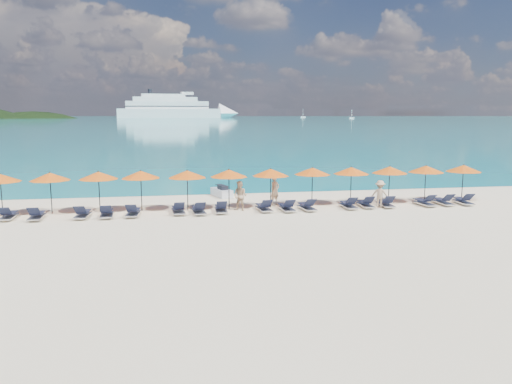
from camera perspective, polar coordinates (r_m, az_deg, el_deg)
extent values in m
plane|color=beige|center=(23.78, 1.24, -3.97)|extent=(1400.00, 1400.00, 0.00)
cube|color=#1FA9B2|center=(682.78, -9.59, 8.39)|extent=(1600.00, 1300.00, 0.01)
ellipsoid|color=black|center=(601.99, -23.90, 4.35)|extent=(162.00, 126.00, 85.50)
cube|color=white|center=(607.92, -9.89, 8.84)|extent=(121.57, 31.96, 10.92)
cone|color=white|center=(618.35, -3.14, 8.96)|extent=(25.98, 25.98, 24.03)
cube|color=white|center=(607.82, -10.12, 9.76)|extent=(97.35, 26.66, 8.74)
cube|color=white|center=(607.79, -10.34, 10.38)|extent=(75.61, 22.65, 5.46)
cube|color=white|center=(607.75, -10.57, 10.78)|extent=(51.39, 17.34, 3.82)
cube|color=black|center=(607.80, -10.11, 9.61)|extent=(98.56, 26.98, 0.98)
cube|color=black|center=(607.86, -10.12, 9.97)|extent=(96.13, 26.34, 0.98)
cylinder|color=black|center=(606.96, -12.02, 11.15)|extent=(4.81, 4.81, 6.01)
cube|color=white|center=(544.72, 10.88, 8.32)|extent=(5.34, 1.78, 1.42)
cylinder|color=white|center=(544.70, 10.89, 8.80)|extent=(0.32, 0.32, 8.90)
cube|color=white|center=(644.23, 5.39, 8.52)|extent=(6.20, 2.07, 1.65)
cylinder|color=white|center=(644.22, 5.40, 9.00)|extent=(0.37, 0.37, 10.34)
cube|color=silver|center=(32.32, -3.95, -0.07)|extent=(1.31, 2.22, 0.48)
cube|color=black|center=(32.10, -3.84, 0.50)|extent=(0.65, 0.95, 0.30)
cylinder|color=black|center=(32.72, -4.29, 0.89)|extent=(0.47, 0.18, 0.05)
imported|color=tan|center=(29.20, 2.17, 0.18)|extent=(0.76, 0.69, 1.74)
imported|color=tan|center=(27.46, -1.81, -0.46)|extent=(0.92, 0.84, 1.65)
imported|color=tan|center=(29.20, 13.99, -0.24)|extent=(1.11, 0.95, 1.57)
cylinder|color=black|center=(29.21, -27.08, -0.34)|extent=(0.05, 0.05, 2.20)
cone|color=#D85710|center=(29.09, -27.21, 1.45)|extent=(2.10, 2.10, 0.42)
sphere|color=black|center=(29.07, -27.24, 1.88)|extent=(0.08, 0.08, 0.08)
cylinder|color=black|center=(28.68, -22.39, -0.18)|extent=(0.05, 0.05, 2.20)
cone|color=#D85710|center=(28.56, -22.49, 1.64)|extent=(2.10, 2.10, 0.42)
sphere|color=black|center=(28.53, -22.52, 2.08)|extent=(0.08, 0.08, 0.08)
cylinder|color=black|center=(28.31, -17.48, -0.03)|extent=(0.05, 0.05, 2.20)
cone|color=#D85710|center=(28.19, -17.57, 1.82)|extent=(2.10, 2.10, 0.42)
sphere|color=black|center=(28.16, -17.59, 2.26)|extent=(0.08, 0.08, 0.08)
cylinder|color=black|center=(28.12, -12.97, 0.10)|extent=(0.05, 0.05, 2.20)
cone|color=#D85710|center=(28.00, -13.04, 1.96)|extent=(2.10, 2.10, 0.42)
sphere|color=black|center=(27.97, -13.06, 2.41)|extent=(0.08, 0.08, 0.08)
cylinder|color=black|center=(27.84, -7.83, 0.16)|extent=(0.05, 0.05, 2.20)
cone|color=#D85710|center=(27.72, -7.87, 2.04)|extent=(2.10, 2.10, 0.42)
sphere|color=black|center=(27.69, -7.88, 2.49)|extent=(0.08, 0.08, 0.08)
cylinder|color=black|center=(28.02, -3.10, 0.28)|extent=(0.05, 0.05, 2.20)
cone|color=#D85710|center=(27.89, -3.12, 2.15)|extent=(2.10, 2.10, 0.42)
sphere|color=black|center=(27.87, -3.12, 2.60)|extent=(0.08, 0.08, 0.08)
cylinder|color=black|center=(28.42, 1.68, 0.42)|extent=(0.05, 0.05, 2.20)
cone|color=#D85710|center=(28.30, 1.69, 2.26)|extent=(2.10, 2.10, 0.42)
sphere|color=black|center=(28.27, 1.69, 2.70)|extent=(0.08, 0.08, 0.08)
cylinder|color=black|center=(29.23, 6.44, 0.60)|extent=(0.05, 0.05, 2.20)
cone|color=#D85710|center=(29.11, 6.47, 2.40)|extent=(2.10, 2.10, 0.42)
sphere|color=black|center=(29.09, 6.48, 2.83)|extent=(0.08, 0.08, 0.08)
cylinder|color=black|center=(29.85, 10.79, 0.67)|extent=(0.05, 0.05, 2.20)
cone|color=#D85710|center=(29.73, 10.84, 2.43)|extent=(2.10, 2.10, 0.42)
sphere|color=black|center=(29.71, 10.85, 2.85)|extent=(0.08, 0.08, 0.08)
cylinder|color=black|center=(30.69, 14.96, 0.75)|extent=(0.05, 0.05, 2.20)
cone|color=#D85710|center=(30.58, 15.03, 2.46)|extent=(2.10, 2.10, 0.42)
sphere|color=black|center=(30.56, 15.05, 2.87)|extent=(0.08, 0.08, 0.08)
cylinder|color=black|center=(31.84, 18.77, 0.87)|extent=(0.05, 0.05, 2.20)
cone|color=#D85710|center=(31.73, 18.86, 2.51)|extent=(2.10, 2.10, 0.42)
sphere|color=black|center=(31.71, 18.88, 2.91)|extent=(0.08, 0.08, 0.08)
cylinder|color=black|center=(32.98, 22.53, 0.92)|extent=(0.05, 0.05, 2.20)
cone|color=#D85710|center=(32.88, 22.63, 2.51)|extent=(2.10, 2.10, 0.42)
sphere|color=black|center=(32.86, 22.65, 2.89)|extent=(0.08, 0.08, 0.08)
cube|color=silver|center=(28.28, -26.43, -2.54)|extent=(0.64, 1.71, 0.06)
cube|color=black|center=(28.48, -26.32, -2.13)|extent=(0.56, 1.11, 0.04)
cube|color=black|center=(27.68, -26.80, -1.93)|extent=(0.56, 0.54, 0.43)
cube|color=silver|center=(27.63, -23.77, -2.62)|extent=(0.67, 1.72, 0.06)
cube|color=black|center=(27.84, -23.69, -2.19)|extent=(0.58, 1.11, 0.04)
cube|color=black|center=(27.03, -24.07, -1.99)|extent=(0.56, 0.55, 0.43)
cube|color=silver|center=(27.17, -19.19, -2.54)|extent=(0.72, 1.73, 0.06)
cube|color=black|center=(27.37, -19.10, -2.11)|extent=(0.61, 1.13, 0.04)
cube|color=black|center=(26.56, -19.49, -1.90)|extent=(0.58, 0.57, 0.43)
cube|color=silver|center=(26.96, -16.68, -2.50)|extent=(0.71, 1.73, 0.06)
cube|color=black|center=(27.18, -16.66, -2.06)|extent=(0.61, 1.13, 0.04)
cube|color=black|center=(26.35, -16.79, -1.86)|extent=(0.58, 0.57, 0.43)
cube|color=silver|center=(26.88, -13.85, -2.41)|extent=(0.75, 1.74, 0.06)
cube|color=black|center=(27.10, -13.79, -1.98)|extent=(0.63, 1.14, 0.04)
cube|color=black|center=(26.27, -14.06, -1.77)|extent=(0.59, 0.58, 0.43)
cube|color=silver|center=(27.03, -8.87, -2.20)|extent=(0.75, 1.74, 0.06)
cube|color=black|center=(27.24, -8.93, -1.77)|extent=(0.63, 1.14, 0.04)
cube|color=black|center=(26.42, -8.78, -1.55)|extent=(0.59, 0.58, 0.43)
cube|color=silver|center=(26.87, -6.57, -2.21)|extent=(0.75, 1.74, 0.06)
cube|color=black|center=(27.09, -6.65, -1.78)|extent=(0.63, 1.14, 0.04)
cube|color=black|center=(26.26, -6.42, -1.56)|extent=(0.59, 0.58, 0.43)
cube|color=silver|center=(27.11, -4.02, -2.08)|extent=(0.66, 1.72, 0.06)
cube|color=black|center=(27.32, -4.06, -1.65)|extent=(0.58, 1.11, 0.04)
cube|color=black|center=(26.49, -3.94, -1.43)|extent=(0.56, 0.55, 0.43)
cube|color=silver|center=(27.43, 0.91, -1.93)|extent=(0.75, 1.74, 0.06)
cube|color=black|center=(27.64, 0.77, -1.51)|extent=(0.63, 1.14, 0.04)
cube|color=black|center=(26.83, 1.22, -1.28)|extent=(0.59, 0.58, 0.43)
cube|color=silver|center=(27.51, 3.52, -1.91)|extent=(0.69, 1.73, 0.06)
cube|color=black|center=(27.72, 3.38, -1.49)|extent=(0.60, 1.12, 0.04)
cube|color=black|center=(26.91, 3.85, -1.27)|extent=(0.57, 0.56, 0.43)
cube|color=silver|center=(27.85, 5.83, -1.81)|extent=(0.76, 1.75, 0.06)
cube|color=black|center=(28.05, 5.65, -1.39)|extent=(0.64, 1.14, 0.04)
cube|color=black|center=(27.27, 6.25, -1.17)|extent=(0.59, 0.58, 0.43)
cube|color=silver|center=(28.71, 10.50, -1.59)|extent=(0.64, 1.71, 0.06)
cube|color=black|center=(28.91, 10.34, -1.18)|extent=(0.56, 1.11, 0.04)
cube|color=black|center=(28.13, 10.90, -0.96)|extent=(0.56, 0.54, 0.43)
cube|color=silver|center=(29.20, 12.39, -1.47)|extent=(0.71, 1.73, 0.06)
cube|color=black|center=(29.41, 12.24, -1.07)|extent=(0.61, 1.13, 0.04)
cube|color=black|center=(28.62, 12.77, -0.86)|extent=(0.58, 0.57, 0.43)
cube|color=silver|center=(29.64, 14.60, -1.40)|extent=(0.76, 1.75, 0.06)
cube|color=black|center=(29.85, 14.45, -1.01)|extent=(0.64, 1.14, 0.04)
cube|color=black|center=(29.06, 14.99, -0.79)|extent=(0.59, 0.58, 0.43)
cube|color=silver|center=(30.67, 18.67, -1.24)|extent=(0.76, 1.75, 0.06)
cube|color=black|center=(30.85, 18.43, -0.87)|extent=(0.64, 1.14, 0.04)
cube|color=black|center=(30.15, 19.28, -0.65)|extent=(0.59, 0.58, 0.43)
cube|color=silver|center=(31.32, 20.60, -1.14)|extent=(0.63, 1.70, 0.06)
cube|color=black|center=(31.51, 20.38, -0.77)|extent=(0.56, 1.10, 0.04)
cube|color=black|center=(30.79, 21.16, -0.56)|extent=(0.55, 0.54, 0.43)
cube|color=silver|center=(31.93, 22.58, -1.07)|extent=(0.74, 1.74, 0.06)
cube|color=black|center=(32.12, 22.39, -0.71)|extent=(0.63, 1.14, 0.04)
cube|color=black|center=(31.39, 23.10, -0.51)|extent=(0.59, 0.58, 0.43)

